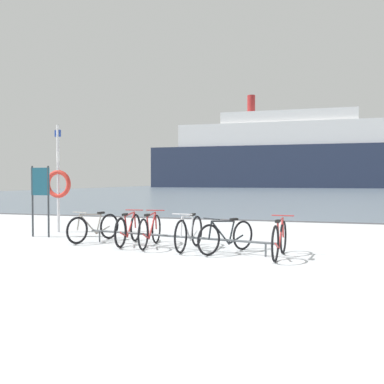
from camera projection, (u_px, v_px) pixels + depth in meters
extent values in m
cube|color=silver|center=(179.00, 306.00, 5.28)|extent=(80.00, 22.00, 0.08)
cube|color=slate|center=(303.00, 190.00, 68.62)|extent=(80.00, 110.00, 0.08)
cube|color=#47474C|center=(269.00, 221.00, 15.83)|extent=(80.00, 0.50, 0.05)
cylinder|color=#4C5156|center=(174.00, 236.00, 9.43)|extent=(4.69, 1.02, 0.05)
cylinder|color=#4C5156|center=(100.00, 236.00, 10.45)|extent=(0.04, 0.04, 0.28)
cylinder|color=#4C5156|center=(266.00, 250.00, 8.43)|extent=(0.04, 0.04, 0.28)
torus|color=black|center=(77.00, 230.00, 10.10)|extent=(0.25, 0.65, 0.66)
torus|color=black|center=(109.00, 226.00, 11.00)|extent=(0.25, 0.65, 0.66)
cylinder|color=gray|center=(88.00, 224.00, 10.39)|extent=(0.21, 0.55, 0.56)
cylinder|color=gray|center=(99.00, 224.00, 10.68)|extent=(0.09, 0.20, 0.50)
cylinder|color=gray|center=(91.00, 214.00, 10.45)|extent=(0.25, 0.68, 0.08)
cylinder|color=gray|center=(103.00, 230.00, 10.81)|extent=(0.18, 0.46, 0.18)
cylinder|color=gray|center=(78.00, 222.00, 10.13)|extent=(0.07, 0.12, 0.39)
cube|color=black|center=(101.00, 213.00, 10.74)|extent=(0.14, 0.21, 0.05)
cylinder|color=gray|center=(80.00, 212.00, 10.16)|extent=(0.45, 0.16, 0.02)
torus|color=black|center=(135.00, 228.00, 10.52)|extent=(0.11, 0.70, 0.70)
torus|color=black|center=(121.00, 233.00, 9.53)|extent=(0.11, 0.70, 0.70)
cylinder|color=#B22D2D|center=(131.00, 224.00, 10.19)|extent=(0.08, 0.53, 0.58)
cylinder|color=#B22D2D|center=(126.00, 227.00, 9.87)|extent=(0.05, 0.19, 0.52)
cylinder|color=#B22D2D|center=(130.00, 214.00, 10.11)|extent=(0.09, 0.66, 0.08)
cylinder|color=#B22D2D|center=(124.00, 235.00, 9.74)|extent=(0.07, 0.44, 0.19)
cylinder|color=#B22D2D|center=(135.00, 220.00, 10.48)|extent=(0.04, 0.11, 0.41)
cube|color=black|center=(125.00, 214.00, 9.79)|extent=(0.10, 0.21, 0.05)
cylinder|color=#B22D2D|center=(134.00, 210.00, 10.43)|extent=(0.46, 0.06, 0.02)
torus|color=black|center=(156.00, 229.00, 10.22)|extent=(0.11, 0.71, 0.70)
torus|color=black|center=(143.00, 234.00, 9.20)|extent=(0.11, 0.71, 0.70)
cylinder|color=#B22D2D|center=(152.00, 225.00, 9.88)|extent=(0.08, 0.55, 0.60)
cylinder|color=#B22D2D|center=(148.00, 228.00, 9.55)|extent=(0.05, 0.19, 0.53)
cylinder|color=#B22D2D|center=(151.00, 214.00, 9.80)|extent=(0.10, 0.68, 0.09)
cylinder|color=#B22D2D|center=(146.00, 237.00, 9.42)|extent=(0.08, 0.46, 0.19)
cylinder|color=#B22D2D|center=(156.00, 221.00, 10.18)|extent=(0.05, 0.12, 0.42)
cube|color=black|center=(147.00, 215.00, 9.47)|extent=(0.10, 0.21, 0.05)
cylinder|color=#B22D2D|center=(155.00, 210.00, 10.13)|extent=(0.46, 0.07, 0.02)
torus|color=black|center=(181.00, 236.00, 8.83)|extent=(0.09, 0.71, 0.71)
torus|color=black|center=(197.00, 231.00, 9.80)|extent=(0.09, 0.71, 0.71)
cylinder|color=silver|center=(186.00, 229.00, 9.14)|extent=(0.07, 0.55, 0.60)
cylinder|color=silver|center=(192.00, 228.00, 9.46)|extent=(0.05, 0.19, 0.54)
cylinder|color=silver|center=(188.00, 216.00, 9.20)|extent=(0.08, 0.68, 0.09)
cylinder|color=silver|center=(194.00, 235.00, 9.60)|extent=(0.06, 0.45, 0.19)
cylinder|color=silver|center=(181.00, 226.00, 8.86)|extent=(0.04, 0.12, 0.42)
cube|color=black|center=(193.00, 215.00, 9.52)|extent=(0.09, 0.20, 0.05)
cylinder|color=silver|center=(182.00, 214.00, 8.89)|extent=(0.46, 0.05, 0.02)
torus|color=black|center=(209.00, 240.00, 8.54)|extent=(0.37, 0.58, 0.65)
torus|color=black|center=(243.00, 235.00, 9.26)|extent=(0.37, 0.58, 0.65)
cylinder|color=#1E2328|center=(220.00, 233.00, 8.77)|extent=(0.32, 0.50, 0.55)
cylinder|color=#1E2328|center=(232.00, 232.00, 9.01)|extent=(0.13, 0.18, 0.49)
cylinder|color=#1E2328|center=(223.00, 221.00, 8.82)|extent=(0.39, 0.61, 0.08)
cylinder|color=#1E2328|center=(236.00, 239.00, 9.11)|extent=(0.27, 0.42, 0.18)
cylinder|color=#1E2328|center=(210.00, 231.00, 8.56)|extent=(0.09, 0.12, 0.39)
cube|color=black|center=(234.00, 219.00, 9.05)|extent=(0.17, 0.21, 0.05)
cylinder|color=#1E2328|center=(212.00, 219.00, 8.58)|extent=(0.41, 0.26, 0.02)
torus|color=black|center=(283.00, 237.00, 8.77)|extent=(0.10, 0.70, 0.70)
torus|color=black|center=(275.00, 244.00, 7.87)|extent=(0.10, 0.70, 0.70)
cylinder|color=#B22D2D|center=(281.00, 233.00, 8.47)|extent=(0.08, 0.51, 0.59)
cylinder|color=#B22D2D|center=(278.00, 236.00, 8.18)|extent=(0.05, 0.18, 0.53)
cylinder|color=#B22D2D|center=(280.00, 220.00, 8.40)|extent=(0.09, 0.63, 0.09)
cylinder|color=#B22D2D|center=(277.00, 246.00, 8.07)|extent=(0.07, 0.42, 0.19)
cylinder|color=#B22D2D|center=(283.00, 228.00, 8.73)|extent=(0.04, 0.11, 0.42)
cube|color=black|center=(278.00, 221.00, 8.11)|extent=(0.10, 0.21, 0.05)
cylinder|color=#B22D2D|center=(283.00, 216.00, 8.69)|extent=(0.46, 0.06, 0.02)
cylinder|color=#33383D|center=(33.00, 201.00, 11.43)|extent=(0.05, 0.05, 1.93)
cylinder|color=#33383D|center=(48.00, 202.00, 11.31)|extent=(0.05, 0.05, 1.93)
cube|color=navy|center=(40.00, 181.00, 11.35)|extent=(0.55, 0.05, 0.75)
cylinder|color=silver|center=(58.00, 179.00, 12.39)|extent=(0.08, 0.08, 3.18)
cylinder|color=white|center=(58.00, 157.00, 12.38)|extent=(0.09, 0.09, 0.30)
torus|color=red|center=(58.00, 184.00, 12.40)|extent=(0.83, 0.13, 0.83)
cube|color=navy|center=(58.00, 133.00, 12.36)|extent=(0.20, 0.03, 0.20)
cube|color=#232D47|center=(294.00, 167.00, 85.67)|extent=(59.54, 9.77, 8.47)
cube|color=white|center=(287.00, 135.00, 85.88)|extent=(44.67, 8.23, 4.66)
cube|color=white|center=(287.00, 118.00, 85.78)|extent=(26.82, 6.65, 2.37)
cylinder|color=#A52626|center=(251.00, 104.00, 87.67)|extent=(1.62, 1.62, 3.81)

